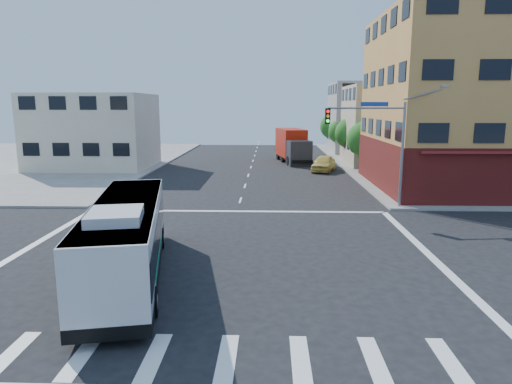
{
  "coord_description": "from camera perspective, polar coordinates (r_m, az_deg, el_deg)",
  "views": [
    {
      "loc": [
        2.15,
        -19.31,
        6.77
      ],
      "look_at": [
        1.4,
        4.44,
        2.25
      ],
      "focal_mm": 32.0,
      "sensor_mm": 36.0,
      "label": 1
    }
  ],
  "objects": [
    {
      "name": "building_east_far",
      "position": [
        68.93,
        14.4,
        8.97
      ],
      "size": [
        12.06,
        10.06,
        10.0
      ],
      "color": "gray",
      "rests_on": "ground"
    },
    {
      "name": "ground",
      "position": [
        20.58,
        -4.35,
        -8.47
      ],
      "size": [
        120.0,
        120.0,
        0.0
      ],
      "primitive_type": "plane",
      "color": "black",
      "rests_on": "ground"
    },
    {
      "name": "building_west",
      "position": [
        52.96,
        -19.58,
        7.16
      ],
      "size": [
        12.06,
        10.06,
        8.0
      ],
      "color": "beige",
      "rests_on": "ground"
    },
    {
      "name": "signal_mast_ne",
      "position": [
        30.77,
        14.92,
        7.08
      ],
      "size": [
        7.91,
        1.13,
        8.07
      ],
      "color": "gray",
      "rests_on": "ground"
    },
    {
      "name": "street_tree_b",
      "position": [
        56.17,
        11.9,
        7.46
      ],
      "size": [
        3.8,
        3.8,
        5.79
      ],
      "color": "#382314",
      "rests_on": "ground"
    },
    {
      "name": "parked_car",
      "position": [
        48.15,
        8.45,
        3.57
      ],
      "size": [
        3.31,
        5.25,
        1.67
      ],
      "primitive_type": "imported",
      "rotation": [
        0.0,
        0.0,
        -0.3
      ],
      "color": "#E1CB5B",
      "rests_on": "ground"
    },
    {
      "name": "building_east_near",
      "position": [
        55.36,
        17.51,
        7.94
      ],
      "size": [
        12.06,
        10.06,
        9.0
      ],
      "color": "#BCAE90",
      "rests_on": "ground"
    },
    {
      "name": "street_tree_a",
      "position": [
        48.34,
        13.53,
        6.7
      ],
      "size": [
        3.6,
        3.6,
        5.53
      ],
      "color": "#382314",
      "rests_on": "ground"
    },
    {
      "name": "box_truck",
      "position": [
        55.27,
        4.62,
        5.7
      ],
      "size": [
        4.1,
        9.11,
        3.96
      ],
      "rotation": [
        0.0,
        0.0,
        0.18
      ],
      "color": "#28282D",
      "rests_on": "ground"
    },
    {
      "name": "street_tree_c",
      "position": [
        64.07,
        10.65,
        7.63
      ],
      "size": [
        3.4,
        3.4,
        5.29
      ],
      "color": "#382314",
      "rests_on": "ground"
    },
    {
      "name": "street_tree_d",
      "position": [
        71.96,
        9.69,
        8.32
      ],
      "size": [
        4.0,
        4.0,
        6.03
      ],
      "color": "#382314",
      "rests_on": "ground"
    },
    {
      "name": "transit_bus",
      "position": [
        18.72,
        -15.83,
        -5.5
      ],
      "size": [
        4.66,
        11.71,
        3.39
      ],
      "rotation": [
        0.0,
        0.0,
        0.2
      ],
      "color": "black",
      "rests_on": "ground"
    },
    {
      "name": "corner_building_ne",
      "position": [
        41.8,
        27.38,
        8.38
      ],
      "size": [
        18.1,
        15.44,
        14.0
      ],
      "color": "#C58F46",
      "rests_on": "ground"
    }
  ]
}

